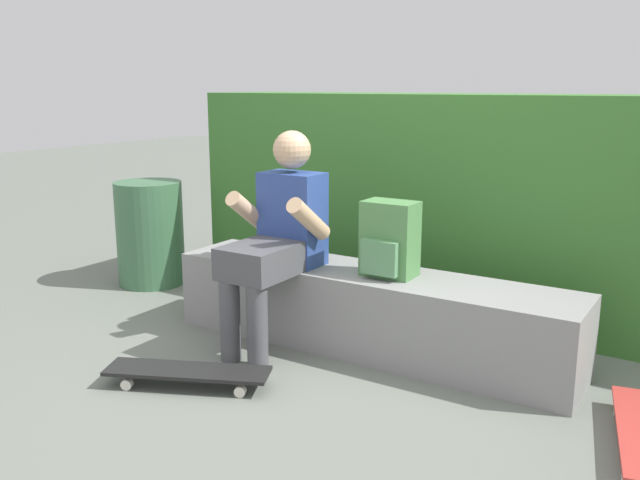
# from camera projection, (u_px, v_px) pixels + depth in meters

# --- Properties ---
(ground_plane) EXTENTS (24.00, 24.00, 0.00)m
(ground_plane) POSITION_uv_depth(u_px,v_px,m) (337.00, 369.00, 3.53)
(ground_plane) COLOR slate
(bench_main) EXTENTS (2.30, 0.48, 0.44)m
(bench_main) POSITION_uv_depth(u_px,v_px,m) (368.00, 311.00, 3.76)
(bench_main) COLOR gray
(bench_main) RESTS_ON ground
(person_skater) EXTENTS (0.49, 0.62, 1.19)m
(person_skater) POSITION_uv_depth(u_px,v_px,m) (278.00, 234.00, 3.72)
(person_skater) COLOR #2D4793
(person_skater) RESTS_ON ground
(skateboard_near_person) EXTENTS (0.81, 0.51, 0.09)m
(skateboard_near_person) POSITION_uv_depth(u_px,v_px,m) (188.00, 372.00, 3.31)
(skateboard_near_person) COLOR black
(skateboard_near_person) RESTS_ON ground
(backpack_on_bench) EXTENTS (0.28, 0.23, 0.40)m
(backpack_on_bench) POSITION_uv_depth(u_px,v_px,m) (389.00, 240.00, 3.59)
(backpack_on_bench) COLOR #51894C
(backpack_on_bench) RESTS_ON bench_main
(hedge_row) EXTENTS (4.21, 0.67, 1.38)m
(hedge_row) POSITION_uv_depth(u_px,v_px,m) (510.00, 210.00, 4.16)
(hedge_row) COLOR #39702D
(hedge_row) RESTS_ON ground
(trash_bin) EXTENTS (0.48, 0.48, 0.75)m
(trash_bin) POSITION_uv_depth(u_px,v_px,m) (150.00, 233.00, 4.98)
(trash_bin) COLOR #3D6B47
(trash_bin) RESTS_ON ground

